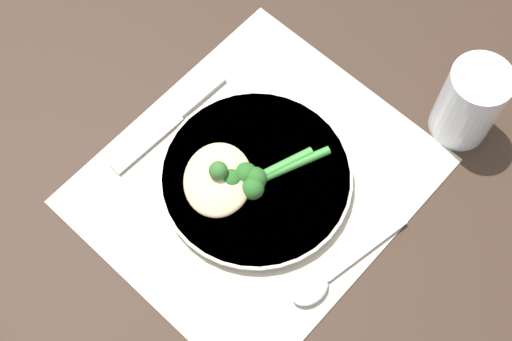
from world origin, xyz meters
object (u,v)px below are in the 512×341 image
object	(u,v)px
chicken_fillet	(218,180)
broccoli_stalk_right	(247,177)
plate	(256,177)
broccoli_stalk_left	(257,178)
spoon	(323,280)
water_glass	(470,103)
knife	(171,120)

from	to	relation	value
chicken_fillet	broccoli_stalk_right	bearing A→B (deg)	-41.79
plate	broccoli_stalk_left	world-z (taller)	broccoli_stalk_left
broccoli_stalk_right	spoon	world-z (taller)	broccoli_stalk_right
broccoli_stalk_left	chicken_fillet	bearing A→B (deg)	67.08
broccoli_stalk_right	spoon	size ratio (longest dim) A/B	0.67
chicken_fillet	broccoli_stalk_right	distance (m)	0.04
water_glass	broccoli_stalk_right	bearing A→B (deg)	150.17
broccoli_stalk_left	broccoli_stalk_right	bearing A→B (deg)	55.67
spoon	broccoli_stalk_right	bearing A→B (deg)	-0.39
knife	spoon	distance (m)	0.29
plate	chicken_fillet	xyz separation A→B (m)	(-0.04, 0.03, 0.02)
plate	chicken_fillet	size ratio (longest dim) A/B	1.85
broccoli_stalk_right	knife	xyz separation A→B (m)	(-0.00, 0.14, -0.02)
spoon	broccoli_stalk_left	bearing A→B (deg)	-3.57
broccoli_stalk_right	knife	size ratio (longest dim) A/B	0.60
broccoli_stalk_left	water_glass	size ratio (longest dim) A/B	1.02
broccoli_stalk_left	knife	xyz separation A→B (m)	(-0.01, 0.14, -0.03)
chicken_fillet	spoon	world-z (taller)	chicken_fillet
water_glass	knife	bearing A→B (deg)	131.96
broccoli_stalk_right	water_glass	size ratio (longest dim) A/B	0.97
broccoli_stalk_right	water_glass	distance (m)	0.29
chicken_fillet	broccoli_stalk_left	distance (m)	0.05
plate	broccoli_stalk_right	world-z (taller)	broccoli_stalk_right
chicken_fillet	spoon	distance (m)	0.17
plate	broccoli_stalk_left	size ratio (longest dim) A/B	1.98
broccoli_stalk_right	broccoli_stalk_left	distance (m)	0.01
chicken_fillet	knife	size ratio (longest dim) A/B	0.68
broccoli_stalk_right	knife	bearing A→B (deg)	19.52
knife	chicken_fillet	bearing A→B (deg)	168.90
broccoli_stalk_left	spoon	xyz separation A→B (m)	(-0.04, -0.14, -0.02)
water_glass	spoon	bearing A→B (deg)	-178.76
plate	water_glass	bearing A→B (deg)	-30.68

